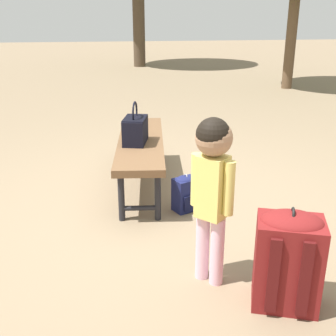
% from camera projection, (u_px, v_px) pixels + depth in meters
% --- Properties ---
extents(ground_plane, '(40.00, 40.00, 0.00)m').
position_uv_depth(ground_plane, '(168.00, 210.00, 3.50)').
color(ground_plane, '#7F6B51').
rests_on(ground_plane, ground).
extents(park_bench, '(1.63, 0.56, 0.45)m').
position_uv_depth(park_bench, '(141.00, 145.00, 3.86)').
color(park_bench, brown).
rests_on(park_bench, ground).
extents(handbag, '(0.35, 0.25, 0.37)m').
position_uv_depth(handbag, '(135.00, 129.00, 3.69)').
color(handbag, black).
rests_on(handbag, park_bench).
extents(child_standing, '(0.21, 0.21, 1.02)m').
position_uv_depth(child_standing, '(212.00, 176.00, 2.36)').
color(child_standing, '#E5B2C6').
rests_on(child_standing, ground).
extents(backpack_large, '(0.37, 0.42, 0.59)m').
position_uv_depth(backpack_large, '(288.00, 257.00, 2.29)').
color(backpack_large, maroon).
rests_on(backpack_large, ground).
extents(backpack_small, '(0.21, 0.23, 0.32)m').
position_uv_depth(backpack_small, '(186.00, 192.00, 3.45)').
color(backpack_small, '#191E4C').
rests_on(backpack_small, ground).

